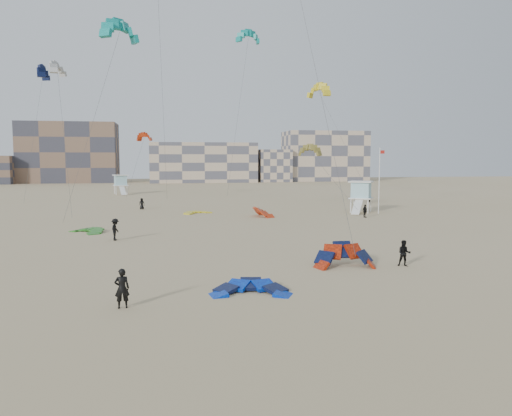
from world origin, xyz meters
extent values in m
plane|color=tan|center=(0.00, 0.00, 0.00)|extent=(320.00, 320.00, 0.00)
imported|color=black|center=(-3.27, -2.18, 0.95)|extent=(0.75, 0.55, 1.89)
imported|color=black|center=(14.03, 4.07, 0.86)|extent=(1.02, 0.92, 1.71)
imported|color=black|center=(-5.55, 18.23, 0.94)|extent=(0.92, 1.33, 1.89)
imported|color=black|center=(22.23, 30.46, 0.79)|extent=(0.56, 0.98, 1.58)
imported|color=black|center=(-4.62, 45.43, 0.79)|extent=(0.81, 0.57, 1.57)
imported|color=black|center=(31.57, 51.34, 0.92)|extent=(0.62, 1.73, 1.84)
cylinder|color=#3F3F3F|center=(-8.09, 24.26, 10.04)|extent=(5.58, 1.44, 18.10)
cylinder|color=#3F3F3F|center=(10.99, 12.91, 12.20)|extent=(1.54, 19.99, 22.41)
cylinder|color=#3F3F3F|center=(-12.20, 32.67, 9.27)|extent=(2.95, 10.31, 16.56)
cylinder|color=#3F3F3F|center=(-1.47, 43.78, 14.83)|extent=(0.74, 14.42, 27.67)
cylinder|color=#3F3F3F|center=(19.12, 33.48, 4.50)|extent=(3.72, 7.77, 7.02)
cylinder|color=#3F3F3F|center=(27.30, 51.70, 9.43)|extent=(8.17, 2.40, 16.86)
cylinder|color=#3F3F3F|center=(-19.57, 49.98, 10.24)|extent=(1.83, 6.37, 18.49)
cylinder|color=#3F3F3F|center=(10.29, 54.81, 13.52)|extent=(3.31, 1.85, 25.05)
cylinder|color=#3F3F3F|center=(-6.17, 59.89, 5.88)|extent=(2.68, 8.47, 9.78)
cube|color=white|center=(24.07, 36.34, 1.88)|extent=(3.88, 3.88, 0.14)
cube|color=#9BCAD4|center=(24.07, 36.34, 2.96)|extent=(3.18, 3.18, 2.01)
cube|color=white|center=(24.07, 36.34, 4.04)|extent=(4.02, 4.02, 0.16)
cube|color=white|center=(24.07, 33.62, 0.90)|extent=(2.36, 2.95, 1.67)
cube|color=white|center=(-10.22, 77.14, 1.79)|extent=(3.23, 3.23, 0.13)
cube|color=#9BCAD4|center=(-10.22, 77.14, 2.81)|extent=(2.66, 2.66, 1.91)
cube|color=white|center=(-10.22, 77.14, 3.85)|extent=(3.35, 3.35, 0.15)
cube|color=white|center=(-10.22, 74.56, 0.86)|extent=(1.57, 2.86, 1.58)
cylinder|color=white|center=(25.64, 34.24, 4.21)|extent=(0.11, 0.11, 8.42)
cube|color=#B51F18|center=(25.96, 34.24, 7.89)|extent=(0.63, 0.02, 0.42)
cube|color=brown|center=(-30.00, 134.00, 9.00)|extent=(28.00, 14.00, 18.00)
cube|color=#C3AA8F|center=(10.00, 130.00, 6.00)|extent=(32.00, 16.00, 12.00)
cube|color=#C3AA8F|center=(50.00, 132.00, 8.00)|extent=(26.00, 14.00, 16.00)
cube|color=#C3AA8F|center=(32.00, 128.00, 5.00)|extent=(10.00, 10.00, 10.00)
camera|label=1|loc=(-1.13, -25.72, 6.94)|focal=35.00mm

